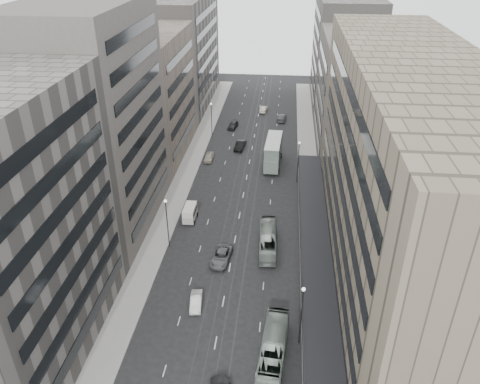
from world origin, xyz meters
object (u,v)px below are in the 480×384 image
at_px(sedan_2, 221,257).
at_px(bus_near, 273,350).
at_px(bus_far, 268,240).
at_px(double_decker, 273,152).
at_px(panel_van, 190,213).
at_px(sedan_1, 196,301).

bearing_deg(sedan_2, bus_near, -58.63).
bearing_deg(bus_far, double_decker, -91.74).
relative_size(bus_far, double_decker, 0.99).
xyz_separation_m(bus_far, double_decker, (-0.31, 28.48, 1.60)).
relative_size(panel_van, sedan_2, 0.74).
relative_size(bus_near, sedan_2, 2.03).
height_order(panel_van, sedan_2, panel_van).
height_order(bus_near, panel_van, bus_near).
bearing_deg(sedan_2, double_decker, 85.08).
distance_m(sedan_1, sedan_2, 9.68).
distance_m(bus_near, double_decker, 49.59).
xyz_separation_m(double_decker, sedan_1, (-8.21, -41.80, -2.38)).
height_order(bus_far, sedan_2, bus_far).
distance_m(panel_van, sedan_2, 12.35).
height_order(bus_far, double_decker, double_decker).
bearing_deg(sedan_1, double_decker, 72.70).
relative_size(bus_far, sedan_2, 1.88).
distance_m(bus_far, sedan_2, 7.62).
distance_m(bus_near, bus_far, 21.11).
height_order(bus_far, sedan_1, bus_far).
bearing_deg(sedan_1, panel_van, 96.96).
bearing_deg(double_decker, sedan_2, -98.31).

